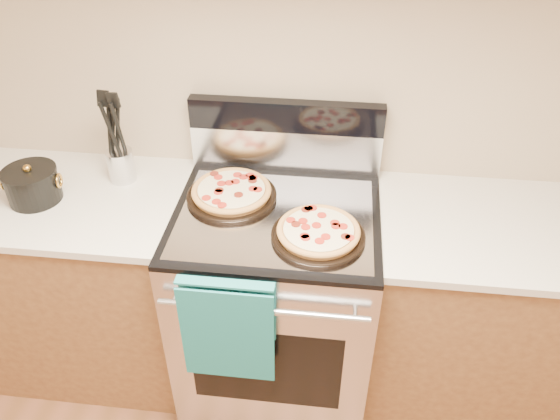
# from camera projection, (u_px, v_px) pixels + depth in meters

# --- Properties ---
(wall_back) EXTENTS (4.00, 0.00, 4.00)m
(wall_back) POSITION_uv_depth(u_px,v_px,m) (288.00, 65.00, 2.03)
(wall_back) COLOR tan
(wall_back) RESTS_ON ground
(range_body) EXTENTS (0.76, 0.68, 0.90)m
(range_body) POSITION_uv_depth(u_px,v_px,m) (277.00, 303.00, 2.29)
(range_body) COLOR #B7B7BC
(range_body) RESTS_ON ground
(oven_window) EXTENTS (0.56, 0.01, 0.40)m
(oven_window) POSITION_uv_depth(u_px,v_px,m) (266.00, 368.00, 2.02)
(oven_window) COLOR black
(oven_window) RESTS_ON range_body
(cooktop) EXTENTS (0.76, 0.68, 0.02)m
(cooktop) POSITION_uv_depth(u_px,v_px,m) (277.00, 215.00, 2.01)
(cooktop) COLOR black
(cooktop) RESTS_ON range_body
(backsplash_lower) EXTENTS (0.76, 0.06, 0.18)m
(backsplash_lower) POSITION_uv_depth(u_px,v_px,m) (286.00, 149.00, 2.20)
(backsplash_lower) COLOR silver
(backsplash_lower) RESTS_ON cooktop
(backsplash_upper) EXTENTS (0.76, 0.06, 0.12)m
(backsplash_upper) POSITION_uv_depth(u_px,v_px,m) (286.00, 116.00, 2.11)
(backsplash_upper) COLOR black
(backsplash_upper) RESTS_ON backsplash_lower
(oven_handle) EXTENTS (0.70, 0.03, 0.03)m
(oven_handle) POSITION_uv_depth(u_px,v_px,m) (263.00, 311.00, 1.78)
(oven_handle) COLOR silver
(oven_handle) RESTS_ON range_body
(dish_towel) EXTENTS (0.32, 0.05, 0.42)m
(dish_towel) POSITION_uv_depth(u_px,v_px,m) (228.00, 328.00, 1.85)
(dish_towel) COLOR #177174
(dish_towel) RESTS_ON oven_handle
(foil_sheet) EXTENTS (0.70, 0.55, 0.01)m
(foil_sheet) POSITION_uv_depth(u_px,v_px,m) (276.00, 217.00, 1.98)
(foil_sheet) COLOR gray
(foil_sheet) RESTS_ON cooktop
(cabinet_left) EXTENTS (1.00, 0.62, 0.88)m
(cabinet_left) POSITION_uv_depth(u_px,v_px,m) (79.00, 282.00, 2.40)
(cabinet_left) COLOR brown
(cabinet_left) RESTS_ON ground
(countertop_left) EXTENTS (1.02, 0.64, 0.03)m
(countertop_left) POSITION_uv_depth(u_px,v_px,m) (54.00, 198.00, 2.13)
(countertop_left) COLOR beige
(countertop_left) RESTS_ON cabinet_left
(cabinet_right) EXTENTS (1.00, 0.62, 0.88)m
(cabinet_right) POSITION_uv_depth(u_px,v_px,m) (491.00, 317.00, 2.23)
(cabinet_right) COLOR brown
(cabinet_right) RESTS_ON ground
(countertop_right) EXTENTS (1.02, 0.64, 0.03)m
(countertop_right) POSITION_uv_depth(u_px,v_px,m) (520.00, 231.00, 1.96)
(countertop_right) COLOR beige
(countertop_right) RESTS_ON cabinet_right
(pepperoni_pizza_back) EXTENTS (0.40, 0.40, 0.05)m
(pepperoni_pizza_back) POSITION_uv_depth(u_px,v_px,m) (232.00, 193.00, 2.06)
(pepperoni_pizza_back) COLOR #B06C35
(pepperoni_pizza_back) RESTS_ON foil_sheet
(pepperoni_pizza_front) EXTENTS (0.38, 0.38, 0.04)m
(pepperoni_pizza_front) POSITION_uv_depth(u_px,v_px,m) (318.00, 232.00, 1.87)
(pepperoni_pizza_front) COLOR #B06C35
(pepperoni_pizza_front) RESTS_ON foil_sheet
(utensil_crock) EXTENTS (0.13, 0.13, 0.13)m
(utensil_crock) POSITION_uv_depth(u_px,v_px,m) (121.00, 165.00, 2.17)
(utensil_crock) COLOR silver
(utensil_crock) RESTS_ON countertop_left
(saucepan) EXTENTS (0.23, 0.23, 0.12)m
(saucepan) POSITION_uv_depth(u_px,v_px,m) (33.00, 186.00, 2.06)
(saucepan) COLOR black
(saucepan) RESTS_ON countertop_left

